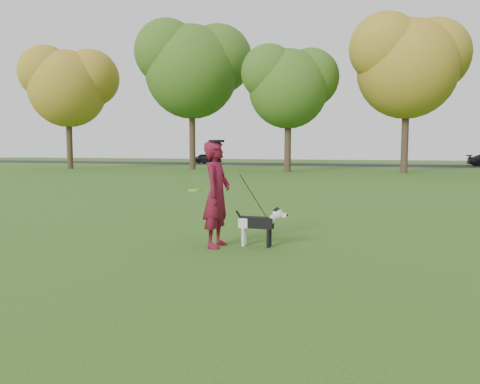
% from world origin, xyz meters
% --- Properties ---
extents(ground, '(120.00, 120.00, 0.00)m').
position_xyz_m(ground, '(0.00, 0.00, 0.00)').
color(ground, '#285116').
rests_on(ground, ground).
extents(road, '(120.00, 7.00, 0.02)m').
position_xyz_m(road, '(0.00, 40.00, 0.01)').
color(road, black).
rests_on(road, ground).
extents(man, '(0.47, 0.69, 1.87)m').
position_xyz_m(man, '(-0.35, -0.17, 0.93)').
color(man, '#580C20').
rests_on(man, ground).
extents(dog, '(0.95, 0.19, 0.72)m').
position_xyz_m(dog, '(0.38, 0.06, 0.44)').
color(dog, black).
rests_on(dog, ground).
extents(car_left, '(3.39, 2.05, 1.08)m').
position_xyz_m(car_left, '(-15.58, 40.00, 0.56)').
color(car_left, black).
rests_on(car_left, road).
extents(man_held_items, '(1.35, 0.47, 1.39)m').
position_xyz_m(man_held_items, '(0.27, -0.09, 0.92)').
color(man_held_items, '#4DFA1F').
rests_on(man_held_items, ground).
extents(tree_row, '(51.74, 8.86, 12.01)m').
position_xyz_m(tree_row, '(-1.43, 26.07, 7.41)').
color(tree_row, '#38281C').
rests_on(tree_row, ground).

